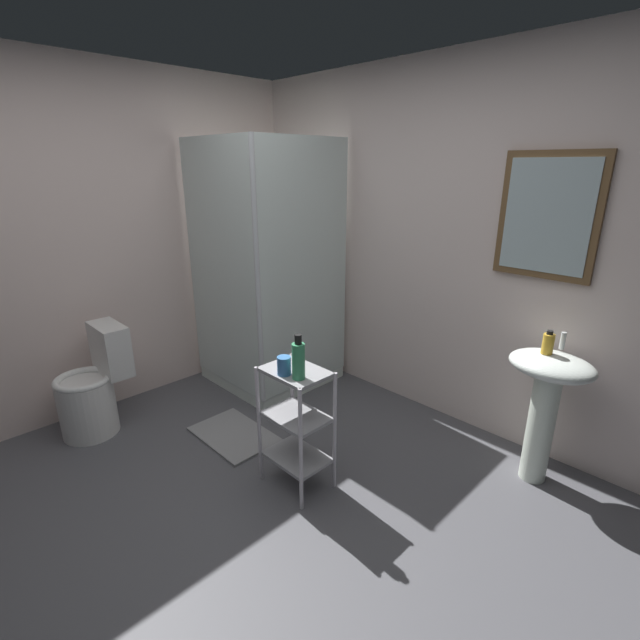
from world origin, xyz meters
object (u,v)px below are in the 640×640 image
(hand_soap_bottle, at_px, (548,343))
(rinse_cup, at_px, (284,366))
(pedestal_sink, at_px, (547,392))
(storage_cart, at_px, (296,419))
(toilet, at_px, (93,390))
(bath_mat, at_px, (234,435))
(body_wash_bottle_green, at_px, (298,360))
(shower_stall, at_px, (269,333))

(hand_soap_bottle, distance_m, rinse_cup, 1.46)
(pedestal_sink, bearing_deg, storage_cart, -132.66)
(toilet, distance_m, bath_mat, 1.03)
(storage_cart, bearing_deg, rinse_cup, -91.36)
(pedestal_sink, relative_size, hand_soap_bottle, 5.99)
(toilet, bearing_deg, pedestal_sink, 34.97)
(toilet, height_order, bath_mat, toilet)
(hand_soap_bottle, relative_size, body_wash_bottle_green, 0.55)
(toilet, height_order, body_wash_bottle_green, body_wash_bottle_green)
(pedestal_sink, relative_size, rinse_cup, 7.95)
(body_wash_bottle_green, bearing_deg, shower_stall, 148.07)
(toilet, bearing_deg, storage_cart, 23.63)
(bath_mat, bearing_deg, pedestal_sink, 32.27)
(storage_cart, xyz_separation_m, hand_soap_bottle, (0.93, 1.04, 0.43))
(pedestal_sink, distance_m, storage_cart, 1.44)
(toilet, xyz_separation_m, bath_mat, (0.75, 0.64, -0.31))
(body_wash_bottle_green, bearing_deg, hand_soap_bottle, 52.32)
(body_wash_bottle_green, bearing_deg, toilet, -159.39)
(rinse_cup, bearing_deg, pedestal_sink, 49.29)
(rinse_cup, bearing_deg, storage_cart, 88.64)
(hand_soap_bottle, relative_size, bath_mat, 0.23)
(pedestal_sink, xyz_separation_m, hand_soap_bottle, (-0.03, -0.01, 0.29))
(bath_mat, bearing_deg, storage_cart, -0.91)
(pedestal_sink, distance_m, rinse_cup, 1.50)
(rinse_cup, distance_m, bath_mat, 1.04)
(toilet, relative_size, rinse_cup, 7.46)
(pedestal_sink, distance_m, hand_soap_bottle, 0.29)
(bath_mat, bearing_deg, rinse_cup, -7.37)
(body_wash_bottle_green, bearing_deg, storage_cart, 148.58)
(hand_soap_bottle, xyz_separation_m, bath_mat, (-1.61, -1.03, -0.86))
(pedestal_sink, xyz_separation_m, storage_cart, (-0.97, -1.05, -0.14))
(shower_stall, xyz_separation_m, pedestal_sink, (2.11, 0.34, 0.12))
(shower_stall, bearing_deg, rinse_cup, -34.72)
(body_wash_bottle_green, relative_size, rinse_cup, 2.42)
(hand_soap_bottle, distance_m, body_wash_bottle_green, 1.38)
(pedestal_sink, xyz_separation_m, rinse_cup, (-0.97, -1.13, 0.21))
(shower_stall, relative_size, rinse_cup, 19.63)
(toilet, xyz_separation_m, storage_cart, (1.43, 0.62, 0.12))
(shower_stall, distance_m, body_wash_bottle_green, 1.50)
(rinse_cup, relative_size, bath_mat, 0.17)
(pedestal_sink, bearing_deg, bath_mat, -147.73)
(shower_stall, height_order, toilet, shower_stall)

